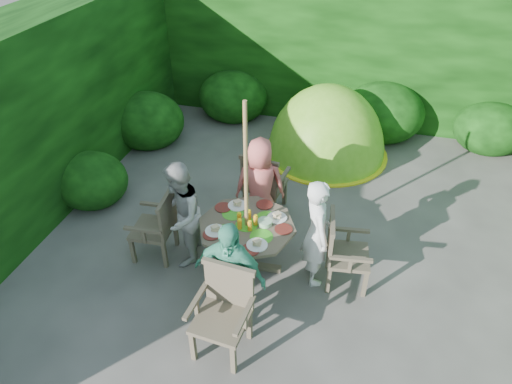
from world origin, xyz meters
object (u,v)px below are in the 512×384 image
(garden_chair_front, at_px, (224,310))
(dome_tent, at_px, (325,153))
(child_right, at_px, (317,233))
(garden_chair_right, at_px, (342,251))
(garden_chair_left, at_px, (158,225))
(garden_chair_back, at_px, (263,183))
(parasol_pole, at_px, (246,194))
(child_left, at_px, (180,215))
(patio_table, at_px, (247,232))
(child_back, at_px, (260,186))
(child_front, at_px, (230,275))

(garden_chair_front, distance_m, dome_tent, 4.09)
(child_right, bearing_deg, garden_chair_right, -109.43)
(garden_chair_left, xyz_separation_m, garden_chair_back, (1.01, 1.17, 0.02))
(parasol_pole, distance_m, child_left, 0.90)
(patio_table, height_order, garden_chair_left, garden_chair_left)
(garden_chair_right, height_order, child_left, child_left)
(child_left, bearing_deg, child_right, 80.83)
(patio_table, xyz_separation_m, garden_chair_left, (-1.10, -0.08, -0.09))
(garden_chair_right, xyz_separation_m, child_back, (-1.15, 0.73, 0.19))
(patio_table, distance_m, child_front, 0.81)
(patio_table, bearing_deg, garden_chair_front, -85.61)
(child_right, height_order, child_back, child_right)
(parasol_pole, relative_size, child_left, 1.62)
(patio_table, bearing_deg, child_right, 3.88)
(parasol_pole, relative_size, garden_chair_front, 2.38)
(garden_chair_back, relative_size, child_front, 0.70)
(parasol_pole, bearing_deg, garden_chair_left, -176.10)
(garden_chair_right, xyz_separation_m, garden_chair_front, (-1.01, -1.17, 0.02))
(child_front, relative_size, dome_tent, 0.56)
(patio_table, distance_m, child_back, 0.81)
(garden_chair_right, relative_size, garden_chair_left, 1.00)
(child_left, relative_size, dome_tent, 0.57)
(garden_chair_front, height_order, dome_tent, dome_tent)
(garden_chair_left, distance_m, child_right, 1.91)
(parasol_pole, relative_size, child_front, 1.66)
(patio_table, xyz_separation_m, child_front, (0.05, -0.80, 0.10))
(child_right, relative_size, child_left, 1.01)
(child_back, distance_m, dome_tent, 2.31)
(garden_chair_back, relative_size, child_left, 0.68)
(garden_chair_left, height_order, child_front, child_front)
(garden_chair_front, height_order, child_front, child_front)
(garden_chair_front, relative_size, child_front, 0.70)
(garden_chair_front, distance_m, child_right, 1.37)
(garden_chair_back, xyz_separation_m, garden_chair_front, (0.18, -2.19, -0.00))
(parasol_pole, height_order, child_right, parasol_pole)
(patio_table, bearing_deg, garden_chair_left, -176.05)
(child_left, distance_m, dome_tent, 3.34)
(garden_chair_right, bearing_deg, child_back, 49.99)
(parasol_pole, xyz_separation_m, dome_tent, (0.52, 2.94, -1.10))
(child_back, bearing_deg, garden_chair_right, 132.32)
(garden_chair_back, height_order, child_right, child_right)
(garden_chair_right, xyz_separation_m, child_front, (-1.04, -0.87, 0.19))
(garden_chair_right, bearing_deg, garden_chair_left, 85.99)
(garden_chair_left, height_order, child_right, child_right)
(garden_chair_right, height_order, garden_chair_back, garden_chair_back)
(child_back, bearing_deg, dome_tent, -120.51)
(child_front, bearing_deg, parasol_pole, 100.36)
(child_left, bearing_deg, patio_table, 80.90)
(child_back, bearing_deg, garden_chair_back, -98.39)
(garden_chair_right, height_order, child_back, child_back)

